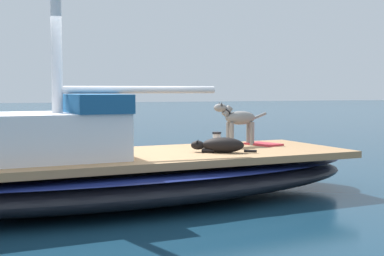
{
  "coord_description": "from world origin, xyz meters",
  "views": [
    {
      "loc": [
        -7.33,
        1.69,
        1.56
      ],
      "look_at": [
        0.0,
        -1.0,
        1.01
      ],
      "focal_mm": 50.96,
      "sensor_mm": 36.0,
      "label": 1
    }
  ],
  "objects_px": {
    "dog_grey": "(238,119)",
    "deck_towel": "(263,144)",
    "deck_winch": "(217,139)",
    "sailboat_main": "(124,178)",
    "dog_black": "(221,145)"
  },
  "relations": [
    {
      "from": "dog_grey",
      "to": "deck_winch",
      "type": "bearing_deg",
      "value": 50.91
    },
    {
      "from": "dog_grey",
      "to": "dog_black",
      "type": "bearing_deg",
      "value": 141.89
    },
    {
      "from": "dog_grey",
      "to": "deck_towel",
      "type": "distance_m",
      "value": 0.59
    },
    {
      "from": "sailboat_main",
      "to": "dog_black",
      "type": "bearing_deg",
      "value": -97.95
    },
    {
      "from": "sailboat_main",
      "to": "dog_black",
      "type": "xyz_separation_m",
      "value": [
        -0.19,
        -1.37,
        0.43
      ]
    },
    {
      "from": "dog_black",
      "to": "dog_grey",
      "type": "xyz_separation_m",
      "value": [
        0.84,
        -0.66,
        0.32
      ]
    },
    {
      "from": "dog_grey",
      "to": "deck_towel",
      "type": "xyz_separation_m",
      "value": [
        -0.1,
        -0.42,
        -0.41
      ]
    },
    {
      "from": "dog_black",
      "to": "deck_winch",
      "type": "height_order",
      "value": "dog_black"
    },
    {
      "from": "sailboat_main",
      "to": "deck_towel",
      "type": "bearing_deg",
      "value": -77.25
    },
    {
      "from": "dog_black",
      "to": "deck_towel",
      "type": "xyz_separation_m",
      "value": [
        0.74,
        -1.08,
        -0.09
      ]
    },
    {
      "from": "dog_black",
      "to": "sailboat_main",
      "type": "bearing_deg",
      "value": 82.05
    },
    {
      "from": "deck_towel",
      "to": "deck_winch",
      "type": "bearing_deg",
      "value": 65.27
    },
    {
      "from": "deck_winch",
      "to": "deck_towel",
      "type": "height_order",
      "value": "deck_winch"
    },
    {
      "from": "deck_winch",
      "to": "dog_grey",
      "type": "bearing_deg",
      "value": -129.09
    },
    {
      "from": "dog_grey",
      "to": "deck_towel",
      "type": "bearing_deg",
      "value": -103.03
    }
  ]
}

